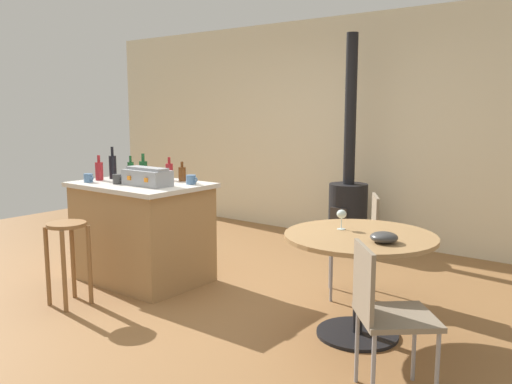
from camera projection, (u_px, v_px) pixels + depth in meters
ground_plane at (187, 293)px, 4.66m from camera, size 8.80×8.80×0.00m
back_wall at (342, 129)px, 6.59m from camera, size 8.00×0.10×2.70m
kitchen_island at (142, 231)px, 4.97m from camera, size 1.21×0.86×0.92m
wooden_stool at (68, 247)px, 4.32m from camera, size 0.31×0.31×0.69m
dining_table at (359, 258)px, 3.70m from camera, size 1.05×1.05×0.74m
folding_chair_near at (360, 236)px, 4.52m from camera, size 0.55×0.55×0.88m
folding_chair_far at (384, 309)px, 2.90m from camera, size 0.56×0.56×0.87m
wood_stove at (348, 199)px, 6.07m from camera, size 0.44×0.45×2.42m
toolbox at (147, 177)px, 4.71m from camera, size 0.45×0.23×0.16m
bottle_0 at (131, 169)px, 5.25m from camera, size 0.06×0.06×0.22m
bottle_1 at (143, 170)px, 5.01m from camera, size 0.08×0.08×0.26m
bottle_2 at (113, 166)px, 5.17m from camera, size 0.07×0.07×0.31m
bottle_3 at (99, 171)px, 5.06m from camera, size 0.07×0.07×0.24m
bottle_4 at (169, 171)px, 5.04m from camera, size 0.07×0.07×0.22m
bottle_5 at (182, 174)px, 5.00m from camera, size 0.07×0.07×0.18m
cup_0 at (155, 175)px, 5.13m from camera, size 0.13×0.09×0.09m
cup_1 at (191, 180)px, 4.80m from camera, size 0.12×0.09×0.08m
cup_2 at (128, 176)px, 5.01m from camera, size 0.11×0.08×0.10m
cup_3 at (117, 179)px, 4.82m from camera, size 0.12×0.08×0.09m
cup_4 at (88, 178)px, 4.93m from camera, size 0.12×0.08×0.08m
wine_glass at (342, 215)px, 3.81m from camera, size 0.07×0.07×0.14m
serving_bowl at (384, 237)px, 3.44m from camera, size 0.18×0.18×0.07m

